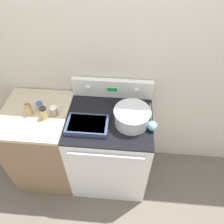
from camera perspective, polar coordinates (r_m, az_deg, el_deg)
ground_plane at (r=2.52m, az=-1.19°, el=-21.78°), size 12.00×12.00×0.00m
kitchen_wall at (r=1.95m, az=0.27°, el=12.27°), size 8.00×0.05×2.50m
stove_range at (r=2.25m, az=-0.55°, el=-9.72°), size 0.74×0.66×0.94m
control_panel at (r=2.03m, az=0.11°, el=6.26°), size 0.74×0.07×0.19m
side_counter at (r=2.38m, az=-17.00°, el=-8.08°), size 0.60×0.63×0.95m
mixing_bowl at (r=1.79m, az=5.24°, el=-1.05°), size 0.31×0.31×0.14m
casserole_dish at (r=1.81m, az=-6.45°, el=-3.33°), size 0.34×0.22×0.05m
ladle at (r=1.81m, az=10.44°, el=-3.33°), size 0.08×0.34×0.08m
spice_jar_white_cap at (r=1.92m, az=-14.88°, el=0.29°), size 0.06×0.06×0.09m
spice_jar_black_cap at (r=1.91m, az=-17.38°, el=-0.26°), size 0.06×0.06×0.12m
spice_jar_blue_cap at (r=2.01m, az=-18.29°, el=1.51°), size 0.06×0.06×0.08m
spice_jar_brown_cap at (r=1.99m, az=-20.96°, el=0.63°), size 0.06×0.06×0.11m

